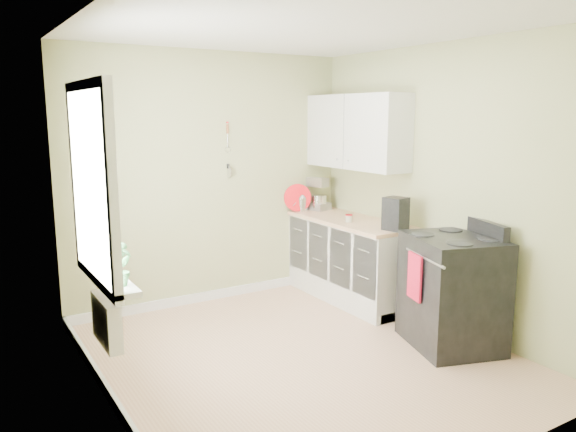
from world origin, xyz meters
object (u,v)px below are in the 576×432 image
stove (452,291)px  coffee_maker (395,215)px  stand_mixer (315,194)px  kettle (302,202)px

stove → coffee_maker: 0.96m
stand_mixer → coffee_maker: 1.44m
stand_mixer → coffee_maker: (-0.03, -1.44, -0.03)m
stove → coffee_maker: size_ratio=3.42×
stand_mixer → coffee_maker: bearing=-91.2°
coffee_maker → stove: bearing=-91.2°
stove → stand_mixer: (0.05, 2.22, 0.59)m
stove → coffee_maker: coffee_maker is taller
stove → stand_mixer: 2.30m
kettle → stand_mixer: bearing=6.2°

